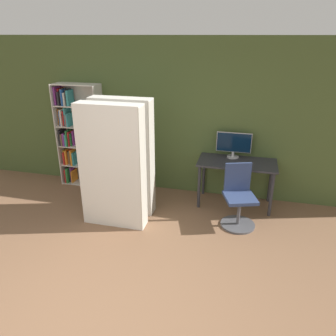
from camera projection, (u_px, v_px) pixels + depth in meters
ground_plane at (89, 332)px, 3.22m from camera, size 16.00×16.00×0.00m
wall_back at (171, 118)px, 5.72m from camera, size 8.00×0.06×2.70m
desk at (237, 168)px, 5.39m from camera, size 1.27×0.63×0.78m
monitor at (234, 144)px, 5.46m from camera, size 0.58×0.20×0.43m
office_chair at (239, 201)px, 4.91m from camera, size 0.56×0.56×0.95m
bookshelf at (76, 135)px, 6.12m from camera, size 0.84×0.34×1.91m
mattress_near at (113, 167)px, 4.74m from camera, size 0.95×0.27×1.85m
mattress_far at (124, 157)px, 5.12m from camera, size 0.95×0.27×1.85m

